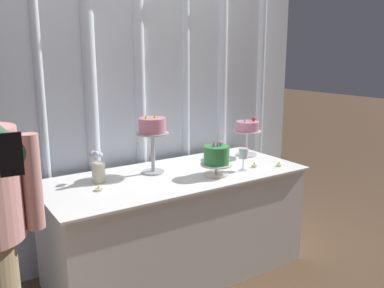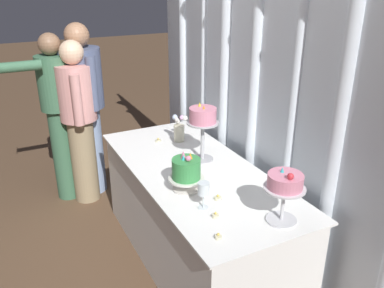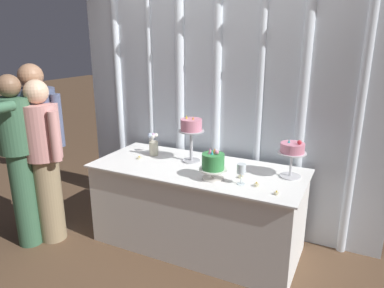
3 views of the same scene
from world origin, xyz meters
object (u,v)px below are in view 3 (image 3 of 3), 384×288
cake_table (197,207)px  tealight_near_right (257,185)px  cake_display_rightmost (292,151)px  cake_display_leftmost (191,129)px  tealight_far_left (139,158)px  tealight_far_right (276,193)px  guest_man_pink_jacket (40,146)px  tealight_near_left (241,177)px  guest_man_dark_suit (44,157)px  flower_vase (154,145)px  cake_display_center (213,163)px  guest_girl_blue_dress (18,155)px  wine_glass (241,169)px

cake_table → tealight_near_right: bearing=-16.4°
cake_display_rightmost → tealight_near_right: bearing=-121.8°
cake_display_leftmost → tealight_far_left: bearing=-161.5°
tealight_far_right → guest_man_pink_jacket: bearing=-175.4°
tealight_near_left → tealight_far_right: size_ratio=1.21×
cake_display_rightmost → guest_man_dark_suit: (-2.06, -0.66, -0.15)m
flower_vase → tealight_far_left: size_ratio=4.55×
tealight_far_left → guest_man_pink_jacket: guest_man_pink_jacket is taller
cake_display_rightmost → tealight_near_left: size_ratio=7.09×
cake_display_rightmost → cake_display_center: bearing=-150.4°
cake_display_center → guest_man_pink_jacket: (-1.66, -0.25, -0.01)m
tealight_far_right → flower_vase: bearing=163.4°
cake_table → guest_girl_blue_dress: 1.65m
cake_table → cake_display_leftmost: 0.71m
tealight_far_left → guest_man_dark_suit: (-0.70, -0.48, 0.06)m
cake_display_rightmost → tealight_far_right: cake_display_rightmost is taller
tealight_near_right → guest_man_dark_suit: (-1.87, -0.35, 0.05)m
guest_man_pink_jacket → guest_girl_blue_dress: (0.02, -0.25, -0.01)m
cake_display_center → cake_display_rightmost: bearing=29.6°
cake_display_center → wine_glass: bearing=-1.7°
flower_vase → tealight_far_right: bearing=-16.6°
cake_display_rightmost → tealight_near_left: (-0.35, -0.20, -0.21)m
wine_glass → tealight_near_right: 0.16m
wine_glass → tealight_near_right: (0.12, 0.01, -0.11)m
guest_girl_blue_dress → cake_display_center: bearing=17.0°
cake_display_rightmost → wine_glass: cake_display_rightmost is taller
tealight_far_right → tealight_far_left: bearing=170.8°
cake_display_rightmost → tealight_far_left: bearing=-172.8°
guest_man_dark_suit → cake_display_center: bearing=12.8°
cake_display_rightmost → flower_vase: size_ratio=1.44×
cake_table → guest_man_pink_jacket: 1.58m
cake_display_center → guest_girl_blue_dress: (-1.64, -0.50, -0.02)m
tealight_near_left → guest_girl_blue_dress: bearing=-161.5°
tealight_far_right → guest_man_dark_suit: size_ratio=0.02×
cake_display_center → guest_man_pink_jacket: 1.68m
cake_display_leftmost → tealight_near_left: bearing=-18.7°
cake_table → tealight_far_right: bearing=-18.7°
tealight_far_right → tealight_near_right: bearing=154.3°
cake_table → wine_glass: 0.71m
cake_display_center → guest_man_dark_suit: (-1.51, -0.34, -0.07)m
cake_display_leftmost → wine_glass: 0.68m
cake_display_leftmost → guest_man_pink_jacket: (-1.31, -0.55, -0.19)m
cake_display_leftmost → cake_table: bearing=-45.3°
cake_table → flower_vase: flower_vase is taller
wine_glass → tealight_far_right: 0.32m
flower_vase → guest_girl_blue_dress: bearing=-137.7°
guest_girl_blue_dress → tealight_near_left: bearing=18.5°
tealight_far_left → guest_man_dark_suit: bearing=-145.2°
cake_display_rightmost → tealight_far_right: 0.45m
tealight_near_right → wine_glass: bearing=-174.1°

